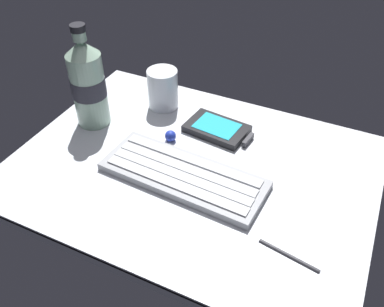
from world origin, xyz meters
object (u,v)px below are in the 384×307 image
juice_cup (163,90)px  handheld_device (220,129)px  stylus_pen (289,255)px  keyboard (182,174)px  trackball_mouse (170,136)px  water_bottle (88,83)px

juice_cup → handheld_device: bearing=-13.9°
juice_cup → stylus_pen: (35.07, -26.75, -3.56)cm
keyboard → trackball_mouse: size_ratio=13.46×
water_bottle → keyboard: bearing=-17.4°
stylus_pen → trackball_mouse: bearing=159.4°
keyboard → juice_cup: size_ratio=3.48×
trackball_mouse → stylus_pen: 32.66cm
handheld_device → juice_cup: 15.42cm
trackball_mouse → water_bottle: bearing=-176.4°
keyboard → stylus_pen: keyboard is taller
trackball_mouse → stylus_pen: (28.08, -16.65, -0.75)cm
juice_cup → trackball_mouse: size_ratio=3.86×
stylus_pen → water_bottle: bearing=171.0°
handheld_device → stylus_pen: handheld_device is taller
water_bottle → stylus_pen: bearing=-19.0°
keyboard → water_bottle: water_bottle is taller
keyboard → water_bottle: size_ratio=1.42×
juice_cup → stylus_pen: bearing=-37.3°
keyboard → trackball_mouse: bearing=128.2°
handheld_device → trackball_mouse: trackball_mouse is taller
juice_cup → trackball_mouse: bearing=-55.4°
water_bottle → handheld_device: bearing=17.0°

